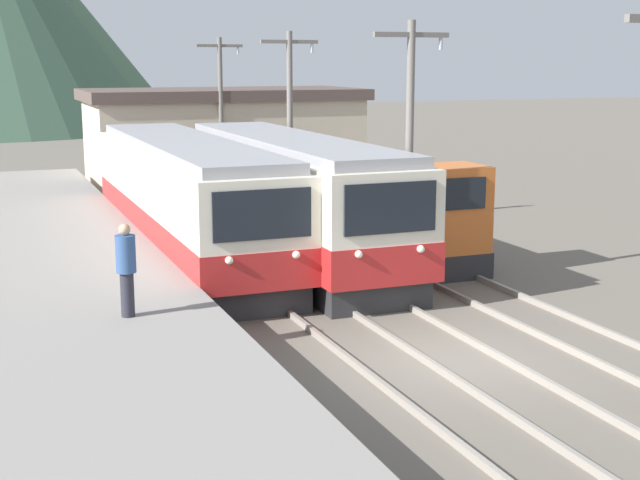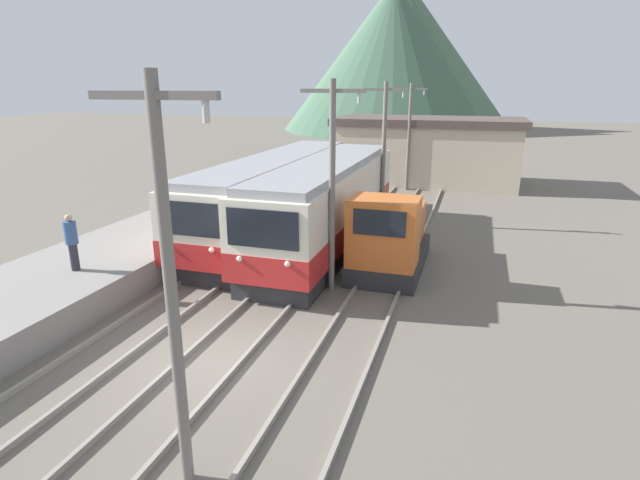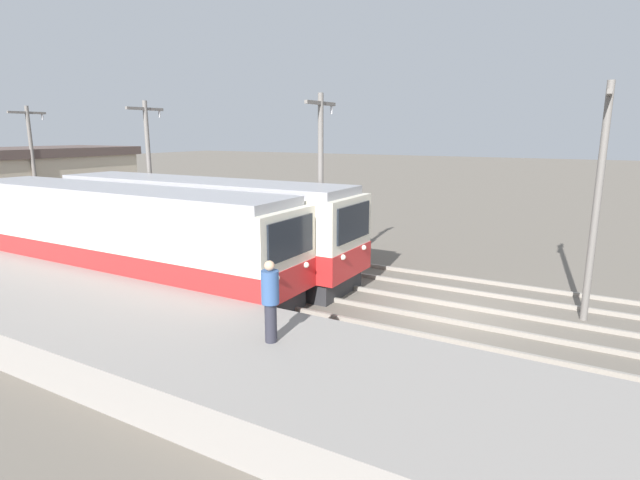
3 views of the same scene
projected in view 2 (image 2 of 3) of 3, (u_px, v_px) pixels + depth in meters
The scene contains 15 objects.
ground_plane at pixel (206, 360), 12.30m from camera, with size 200.00×200.00×0.00m, color #665E54.
platform_left at pixel (7, 310), 13.95m from camera, with size 4.50×54.00×0.93m, color gray.
track_left at pixel (117, 342), 13.02m from camera, with size 1.54×60.00×0.14m.
track_center at pixel (213, 359), 12.22m from camera, with size 1.54×60.00×0.14m.
track_right at pixel (330, 379), 11.36m from camera, with size 1.54×60.00×0.14m.
commuter_train_left at pixel (277, 198), 22.68m from camera, with size 2.84×14.76×3.49m.
commuter_train_center at pixel (328, 207), 20.75m from camera, with size 2.84×13.48×3.58m.
shunting_locomotive at pixel (390, 238), 18.03m from camera, with size 2.40×5.04×3.00m.
catenary_mast_near at pixel (170, 281), 7.50m from camera, with size 2.00×0.20×6.69m.
catenary_mast_mid at pixel (332, 180), 15.53m from camera, with size 2.00×0.20×6.69m.
catenary_mast_far at pixel (384, 149), 23.57m from camera, with size 2.00×0.20×6.69m.
catenary_mast_distant at pixel (409, 133), 31.61m from camera, with size 2.00×0.20×6.69m.
person_on_platform at pixel (72, 240), 15.43m from camera, with size 0.38×0.38×1.80m.
station_building at pixel (427, 150), 34.60m from camera, with size 12.60×6.30×4.45m.
mountain_backdrop at pixel (396, 55), 75.78m from camera, with size 35.75×38.57×23.10m.
Camera 2 is at (5.95, -9.54, 6.45)m, focal length 28.00 mm.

